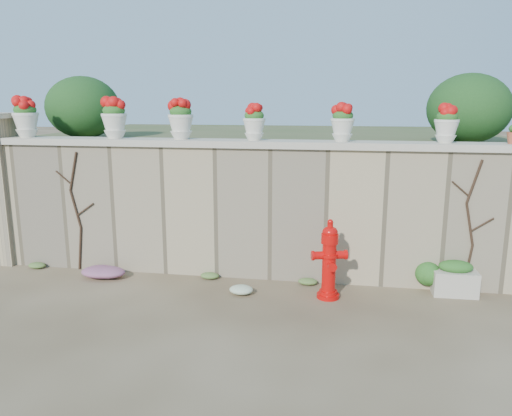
# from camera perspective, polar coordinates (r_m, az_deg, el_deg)

# --- Properties ---
(ground) EXTENTS (80.00, 80.00, 0.00)m
(ground) POSITION_cam_1_polar(r_m,az_deg,el_deg) (6.31, -4.37, -13.04)
(ground) COLOR #493824
(ground) RESTS_ON ground
(stone_wall) EXTENTS (8.00, 0.40, 2.00)m
(stone_wall) POSITION_cam_1_polar(r_m,az_deg,el_deg) (7.65, -1.26, -0.49)
(stone_wall) COLOR tan
(stone_wall) RESTS_ON ground
(wall_cap) EXTENTS (8.10, 0.52, 0.10)m
(wall_cap) POSITION_cam_1_polar(r_m,az_deg,el_deg) (7.48, -1.30, 7.38)
(wall_cap) COLOR beige
(wall_cap) RESTS_ON stone_wall
(raised_fill) EXTENTS (9.00, 6.00, 2.00)m
(raised_fill) POSITION_cam_1_polar(r_m,az_deg,el_deg) (10.75, 1.95, 3.26)
(raised_fill) COLOR #384C23
(raised_fill) RESTS_ON ground
(back_shrub_left) EXTENTS (1.30, 1.30, 1.10)m
(back_shrub_left) POSITION_cam_1_polar(r_m,az_deg,el_deg) (9.69, -19.16, 10.81)
(back_shrub_left) COLOR #143814
(back_shrub_left) RESTS_ON raised_fill
(back_shrub_right) EXTENTS (1.30, 1.30, 1.10)m
(back_shrub_right) POSITION_cam_1_polar(r_m,az_deg,el_deg) (8.75, 23.15, 10.41)
(back_shrub_right) COLOR #143814
(back_shrub_right) RESTS_ON raised_fill
(vine_left) EXTENTS (0.60, 0.04, 1.91)m
(vine_left) POSITION_cam_1_polar(r_m,az_deg,el_deg) (8.37, -19.84, -0.17)
(vine_left) COLOR black
(vine_left) RESTS_ON ground
(vine_right) EXTENTS (0.60, 0.04, 1.91)m
(vine_right) POSITION_cam_1_polar(r_m,az_deg,el_deg) (7.53, 23.31, -1.79)
(vine_right) COLOR black
(vine_right) RESTS_ON ground
(fire_hydrant) EXTENTS (0.48, 0.34, 1.11)m
(fire_hydrant) POSITION_cam_1_polar(r_m,az_deg,el_deg) (6.92, 8.37, -5.81)
(fire_hydrant) COLOR #C50907
(fire_hydrant) RESTS_ON ground
(planter_box) EXTENTS (0.61, 0.36, 0.50)m
(planter_box) POSITION_cam_1_polar(r_m,az_deg,el_deg) (7.60, 21.76, -7.51)
(planter_box) COLOR beige
(planter_box) RESTS_ON ground
(green_shrub) EXTENTS (0.58, 0.52, 0.55)m
(green_shrub) POSITION_cam_1_polar(r_m,az_deg,el_deg) (7.59, 19.03, -6.98)
(green_shrub) COLOR #1E5119
(green_shrub) RESTS_ON ground
(magenta_clump) EXTENTS (0.86, 0.58, 0.23)m
(magenta_clump) POSITION_cam_1_polar(r_m,az_deg,el_deg) (8.14, -17.59, -6.74)
(magenta_clump) COLOR #B824A0
(magenta_clump) RESTS_ON ground
(white_flowers) EXTENTS (0.44, 0.36, 0.16)m
(white_flowers) POSITION_cam_1_polar(r_m,az_deg,el_deg) (7.14, -1.44, -9.19)
(white_flowers) COLOR white
(white_flowers) RESTS_ON ground
(urn_pot_0) EXTENTS (0.40, 0.40, 0.62)m
(urn_pot_0) POSITION_cam_1_polar(r_m,az_deg,el_deg) (8.84, -24.83, 9.35)
(urn_pot_0) COLOR silver
(urn_pot_0) RESTS_ON wall_cap
(urn_pot_1) EXTENTS (0.39, 0.39, 0.61)m
(urn_pot_1) POSITION_cam_1_polar(r_m,az_deg,el_deg) (8.10, -15.89, 9.81)
(urn_pot_1) COLOR silver
(urn_pot_1) RESTS_ON wall_cap
(urn_pot_2) EXTENTS (0.38, 0.38, 0.60)m
(urn_pot_2) POSITION_cam_1_polar(r_m,az_deg,el_deg) (7.71, -8.59, 9.96)
(urn_pot_2) COLOR silver
(urn_pot_2) RESTS_ON wall_cap
(urn_pot_3) EXTENTS (0.33, 0.33, 0.52)m
(urn_pot_3) POSITION_cam_1_polar(r_m,az_deg,el_deg) (7.44, -0.20, 9.73)
(urn_pot_3) COLOR silver
(urn_pot_3) RESTS_ON wall_cap
(urn_pot_4) EXTENTS (0.34, 0.34, 0.53)m
(urn_pot_4) POSITION_cam_1_polar(r_m,az_deg,el_deg) (7.33, 9.86, 9.55)
(urn_pot_4) COLOR silver
(urn_pot_4) RESTS_ON wall_cap
(urn_pot_5) EXTENTS (0.33, 0.33, 0.52)m
(urn_pot_5) POSITION_cam_1_polar(r_m,az_deg,el_deg) (7.47, 20.94, 8.94)
(urn_pot_5) COLOR silver
(urn_pot_5) RESTS_ON wall_cap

